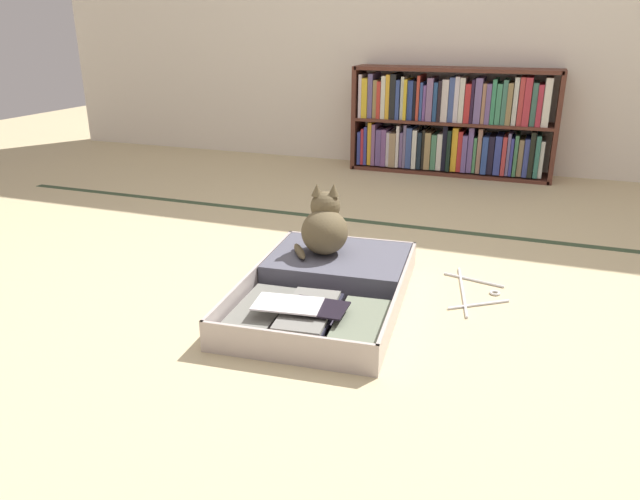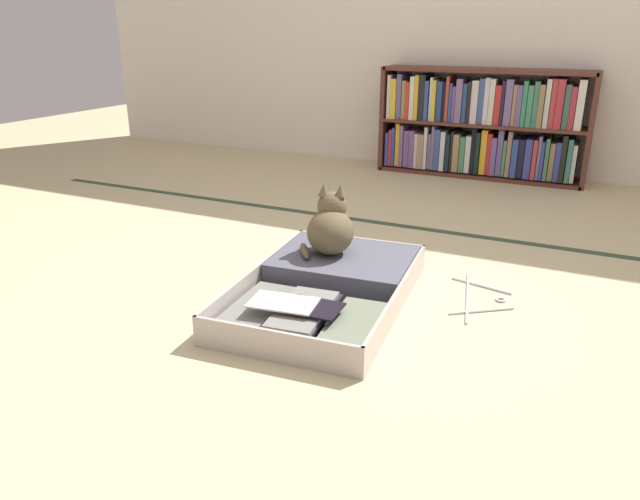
# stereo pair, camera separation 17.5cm
# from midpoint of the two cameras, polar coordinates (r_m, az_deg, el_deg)

# --- Properties ---
(ground_plane) EXTENTS (10.00, 10.00, 0.00)m
(ground_plane) POSITION_cam_midpoint_polar(r_m,az_deg,el_deg) (2.24, -0.04, -4.92)
(ground_plane) COLOR #C8B689
(tatami_border) EXTENTS (4.80, 0.05, 0.00)m
(tatami_border) POSITION_cam_midpoint_polar(r_m,az_deg,el_deg) (3.09, 6.11, 2.36)
(tatami_border) COLOR #34462E
(tatami_border) RESTS_ON ground_plane
(bookshelf) EXTENTS (1.38, 0.27, 0.72)m
(bookshelf) POSITION_cam_midpoint_polar(r_m,az_deg,el_deg) (4.24, 11.32, 11.88)
(bookshelf) COLOR #582E22
(bookshelf) RESTS_ON ground_plane
(open_suitcase) EXTENTS (0.64, 0.95, 0.11)m
(open_suitcase) POSITION_cam_midpoint_polar(r_m,az_deg,el_deg) (2.27, -1.32, -3.33)
(open_suitcase) COLOR #BCAEA8
(open_suitcase) RESTS_ON ground_plane
(black_cat) EXTENTS (0.26, 0.27, 0.28)m
(black_cat) POSITION_cam_midpoint_polar(r_m,az_deg,el_deg) (2.38, -1.67, 2.18)
(black_cat) COLOR brown
(black_cat) RESTS_ON open_suitcase
(clothes_hanger) EXTENTS (0.27, 0.45, 0.01)m
(clothes_hanger) POSITION_cam_midpoint_polar(r_m,az_deg,el_deg) (2.36, 12.49, -3.96)
(clothes_hanger) COLOR silver
(clothes_hanger) RESTS_ON ground_plane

